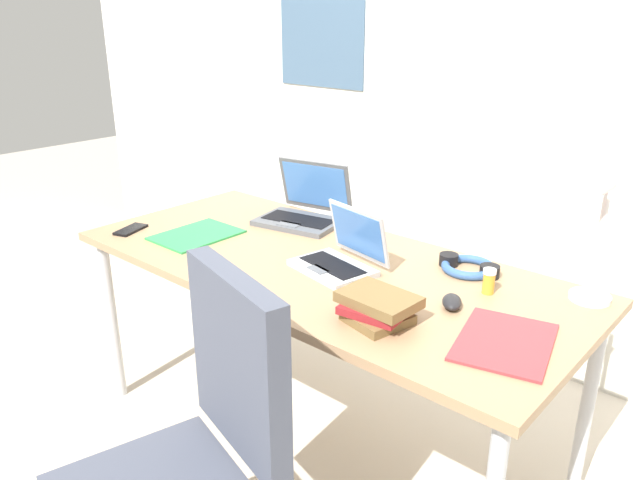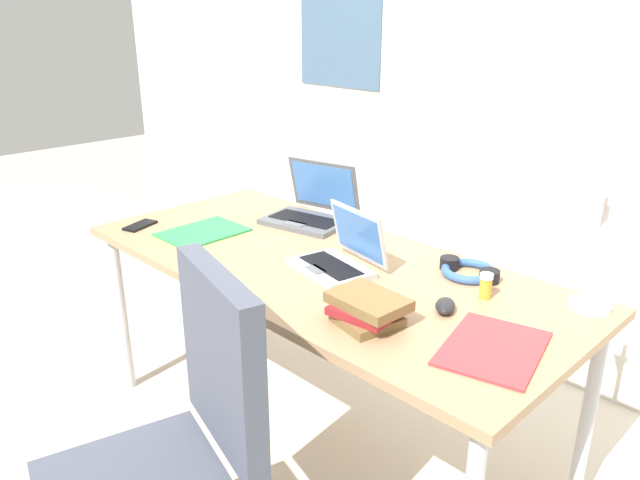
{
  "view_description": "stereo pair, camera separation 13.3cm",
  "coord_description": "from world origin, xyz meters",
  "px_view_note": "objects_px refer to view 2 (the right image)",
  "views": [
    {
      "loc": [
        1.28,
        -1.46,
        1.55
      ],
      "look_at": [
        0.0,
        0.0,
        0.82
      ],
      "focal_mm": 34.42,
      "sensor_mm": 36.0,
      "label": 1
    },
    {
      "loc": [
        1.38,
        -1.37,
        1.55
      ],
      "look_at": [
        0.0,
        0.0,
        0.82
      ],
      "focal_mm": 34.42,
      "sensor_mm": 36.0,
      "label": 2
    }
  ],
  "objects_px": {
    "headphones": "(469,271)",
    "laptop_far_corner": "(311,210)",
    "laptop_front_left": "(339,257)",
    "pill_bottle": "(486,286)",
    "computer_mouse": "(445,306)",
    "desk_lamp": "(595,248)",
    "paper_folder_back_left": "(203,232)",
    "paper_folder_mid_desk": "(493,348)",
    "book_stack": "(368,309)",
    "cell_phone": "(140,225)"
  },
  "relations": [
    {
      "from": "headphones",
      "to": "pill_bottle",
      "type": "distance_m",
      "value": 0.17
    },
    {
      "from": "laptop_front_left",
      "to": "pill_bottle",
      "type": "height_order",
      "value": "laptop_front_left"
    },
    {
      "from": "laptop_far_corner",
      "to": "computer_mouse",
      "type": "relative_size",
      "value": 3.87
    },
    {
      "from": "headphones",
      "to": "paper_folder_back_left",
      "type": "relative_size",
      "value": 0.69
    },
    {
      "from": "headphones",
      "to": "paper_folder_mid_desk",
      "type": "relative_size",
      "value": 0.69
    },
    {
      "from": "desk_lamp",
      "to": "paper_folder_back_left",
      "type": "relative_size",
      "value": 1.29
    },
    {
      "from": "headphones",
      "to": "computer_mouse",
      "type": "bearing_deg",
      "value": -71.14
    },
    {
      "from": "book_stack",
      "to": "paper_folder_back_left",
      "type": "bearing_deg",
      "value": 174.1
    },
    {
      "from": "pill_bottle",
      "to": "paper_folder_mid_desk",
      "type": "distance_m",
      "value": 0.31
    },
    {
      "from": "paper_folder_mid_desk",
      "to": "headphones",
      "type": "bearing_deg",
      "value": 129.82
    },
    {
      "from": "book_stack",
      "to": "computer_mouse",
      "type": "bearing_deg",
      "value": 61.43
    },
    {
      "from": "laptop_front_left",
      "to": "cell_phone",
      "type": "bearing_deg",
      "value": -163.48
    },
    {
      "from": "laptop_far_corner",
      "to": "laptop_front_left",
      "type": "bearing_deg",
      "value": -33.39
    },
    {
      "from": "laptop_front_left",
      "to": "book_stack",
      "type": "distance_m",
      "value": 0.38
    },
    {
      "from": "paper_folder_back_left",
      "to": "paper_folder_mid_desk",
      "type": "xyz_separation_m",
      "value": [
        1.25,
        0.02,
        0.0
      ]
    },
    {
      "from": "paper_folder_back_left",
      "to": "paper_folder_mid_desk",
      "type": "relative_size",
      "value": 1.0
    },
    {
      "from": "desk_lamp",
      "to": "laptop_far_corner",
      "type": "xyz_separation_m",
      "value": [
        -1.13,
        0.0,
        -0.15
      ]
    },
    {
      "from": "paper_folder_back_left",
      "to": "book_stack",
      "type": "bearing_deg",
      "value": -5.9
    },
    {
      "from": "computer_mouse",
      "to": "cell_phone",
      "type": "xyz_separation_m",
      "value": [
        -1.28,
        -0.25,
        -0.01
      ]
    },
    {
      "from": "laptop_front_left",
      "to": "paper_folder_back_left",
      "type": "xyz_separation_m",
      "value": [
        -0.61,
        -0.12,
        -0.04
      ]
    },
    {
      "from": "headphones",
      "to": "book_stack",
      "type": "relative_size",
      "value": 0.98
    },
    {
      "from": "computer_mouse",
      "to": "headphones",
      "type": "distance_m",
      "value": 0.28
    },
    {
      "from": "cell_phone",
      "to": "paper_folder_back_left",
      "type": "distance_m",
      "value": 0.27
    },
    {
      "from": "laptop_front_left",
      "to": "paper_folder_mid_desk",
      "type": "xyz_separation_m",
      "value": [
        0.63,
        -0.1,
        -0.04
      ]
    },
    {
      "from": "laptop_front_left",
      "to": "computer_mouse",
      "type": "distance_m",
      "value": 0.43
    },
    {
      "from": "desk_lamp",
      "to": "pill_bottle",
      "type": "relative_size",
      "value": 5.07
    },
    {
      "from": "headphones",
      "to": "pill_bottle",
      "type": "bearing_deg",
      "value": -41.57
    },
    {
      "from": "pill_bottle",
      "to": "laptop_front_left",
      "type": "bearing_deg",
      "value": -161.91
    },
    {
      "from": "laptop_front_left",
      "to": "laptop_far_corner",
      "type": "distance_m",
      "value": 0.51
    },
    {
      "from": "headphones",
      "to": "laptop_far_corner",
      "type": "bearing_deg",
      "value": 178.81
    },
    {
      "from": "computer_mouse",
      "to": "cell_phone",
      "type": "relative_size",
      "value": 0.71
    },
    {
      "from": "laptop_far_corner",
      "to": "paper_folder_back_left",
      "type": "height_order",
      "value": "laptop_far_corner"
    },
    {
      "from": "laptop_front_left",
      "to": "computer_mouse",
      "type": "height_order",
      "value": "laptop_front_left"
    },
    {
      "from": "laptop_front_left",
      "to": "headphones",
      "type": "xyz_separation_m",
      "value": [
        0.33,
        0.26,
        -0.03
      ]
    },
    {
      "from": "cell_phone",
      "to": "pill_bottle",
      "type": "bearing_deg",
      "value": -1.11
    },
    {
      "from": "cell_phone",
      "to": "paper_folder_mid_desk",
      "type": "xyz_separation_m",
      "value": [
        1.49,
        0.16,
        -0.0
      ]
    },
    {
      "from": "laptop_front_left",
      "to": "computer_mouse",
      "type": "bearing_deg",
      "value": -0.9
    },
    {
      "from": "cell_phone",
      "to": "pill_bottle",
      "type": "height_order",
      "value": "pill_bottle"
    },
    {
      "from": "cell_phone",
      "to": "paper_folder_mid_desk",
      "type": "relative_size",
      "value": 0.44
    },
    {
      "from": "desk_lamp",
      "to": "paper_folder_mid_desk",
      "type": "xyz_separation_m",
      "value": [
        -0.08,
        -0.37,
        -0.19
      ]
    },
    {
      "from": "pill_bottle",
      "to": "book_stack",
      "type": "bearing_deg",
      "value": -112.13
    },
    {
      "from": "laptop_far_corner",
      "to": "computer_mouse",
      "type": "xyz_separation_m",
      "value": [
        0.85,
        -0.29,
        -0.03
      ]
    },
    {
      "from": "computer_mouse",
      "to": "desk_lamp",
      "type": "bearing_deg",
      "value": 13.96
    },
    {
      "from": "headphones",
      "to": "pill_bottle",
      "type": "xyz_separation_m",
      "value": [
        0.13,
        -0.11,
        0.03
      ]
    },
    {
      "from": "laptop_front_left",
      "to": "book_stack",
      "type": "height_order",
      "value": "laptop_front_left"
    },
    {
      "from": "laptop_far_corner",
      "to": "cell_phone",
      "type": "height_order",
      "value": "laptop_far_corner"
    },
    {
      "from": "headphones",
      "to": "cell_phone",
      "type": "bearing_deg",
      "value": -156.5
    },
    {
      "from": "cell_phone",
      "to": "paper_folder_back_left",
      "type": "relative_size",
      "value": 0.44
    },
    {
      "from": "computer_mouse",
      "to": "laptop_far_corner",
      "type": "bearing_deg",
      "value": 130.78
    },
    {
      "from": "cell_phone",
      "to": "headphones",
      "type": "distance_m",
      "value": 1.3
    }
  ]
}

